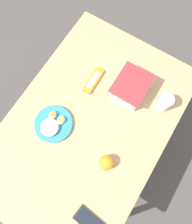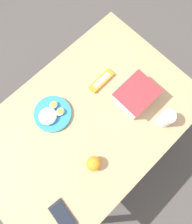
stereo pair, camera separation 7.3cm
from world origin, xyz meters
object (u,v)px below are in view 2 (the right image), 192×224
Objects in this scene: rice_plate at (52,114)px; candy_bar at (102,81)px; orange_fruit at (94,164)px; drinking_glass at (166,118)px; food_container at (136,96)px; cell_phone at (63,216)px.

candy_bar is at bearing 171.82° from rice_plate.
drinking_glass reaches higher than orange_fruit.
drinking_glass is (-0.07, 0.38, 0.04)m from candy_bar.
food_container is at bearing 104.92° from candy_bar.
cell_phone is (0.65, 0.15, -0.04)m from food_container.
food_container is 0.40m from orange_fruit.
cell_phone is at bearing 30.26° from candy_bar.
candy_bar is (-0.33, -0.28, -0.03)m from orange_fruit.
orange_fruit reaches higher than rice_plate.
rice_plate is at bearing -93.28° from orange_fruit.
drinking_glass reaches higher than cell_phone.
cell_phone is 1.39× the size of drinking_glass.
cell_phone is at bearing 54.38° from rice_plate.
orange_fruit is at bearing -166.15° from cell_phone.
food_container is at bearing -84.51° from drinking_glass.
candy_bar is at bearing -149.74° from cell_phone.
rice_plate reaches higher than candy_bar.
drinking_glass is at bearing 177.62° from cell_phone.
drinking_glass is at bearing 95.49° from food_container.
orange_fruit is at bearing -12.92° from drinking_glass.
orange_fruit is 0.36× the size of rice_plate.
orange_fruit reaches higher than candy_bar.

